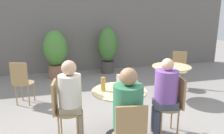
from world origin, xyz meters
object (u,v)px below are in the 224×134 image
object	(u,v)px
seated_person_1	(128,111)
bistro_chair_4	(22,80)
bistro_chair_1	(130,134)
beer_glass_3	(118,80)
beer_glass_1	(120,91)
potted_plant_1	(107,48)
seated_person_2	(165,91)
bistro_chair_2	(174,101)
beer_glass_0	(103,84)
potted_plant_0	(55,51)
bistro_chair_0	(61,106)
beer_glass_2	(135,86)
cafe_table_near	(119,101)
cafe_table_far	(171,73)
bistro_chair_3	(179,67)
seated_person_0	(71,94)

from	to	relation	value
seated_person_1	bistro_chair_4	bearing A→B (deg)	-49.33
bistro_chair_1	seated_person_1	distance (m)	0.25
bistro_chair_4	beer_glass_3	distance (m)	2.11
bistro_chair_1	beer_glass_1	xyz separation A→B (m)	(0.07, 0.60, 0.28)
beer_glass_1	potted_plant_1	xyz separation A→B (m)	(0.75, 3.77, -0.02)
seated_person_2	potted_plant_1	world-z (taller)	potted_plant_1
bistro_chair_4	beer_glass_1	distance (m)	2.36
bistro_chair_2	beer_glass_0	distance (m)	1.10
beer_glass_0	seated_person_1	bearing A→B (deg)	-80.31
bistro_chair_1	potted_plant_0	xyz separation A→B (m)	(-0.71, 4.20, 0.23)
beer_glass_0	potted_plant_0	xyz separation A→B (m)	(-0.61, 3.34, -0.07)
bistro_chair_0	beer_glass_1	bearing A→B (deg)	-105.73
beer_glass_2	cafe_table_near	bearing A→B (deg)	153.61
cafe_table_far	cafe_table_near	bearing A→B (deg)	-142.81
cafe_table_near	seated_person_1	world-z (taller)	seated_person_1
bistro_chair_1	bistro_chair_3	xyz separation A→B (m)	(2.18, 2.57, 0.00)
cafe_table_far	beer_glass_2	size ratio (longest dim) A/B	4.97
bistro_chair_0	beer_glass_3	size ratio (longest dim) A/B	5.23
seated_person_2	potted_plant_0	bearing A→B (deg)	-147.91
bistro_chair_2	beer_glass_1	bearing A→B (deg)	-74.92
bistro_chair_0	bistro_chair_4	size ratio (longest dim) A/B	1.00
bistro_chair_2	seated_person_1	size ratio (longest dim) A/B	0.72
potted_plant_1	potted_plant_0	bearing A→B (deg)	-173.77
bistro_chair_3	beer_glass_1	size ratio (longest dim) A/B	5.86
cafe_table_near	bistro_chair_3	distance (m)	2.70
beer_glass_0	beer_glass_3	xyz separation A→B (m)	(0.28, 0.18, -0.01)
cafe_table_near	potted_plant_1	bearing A→B (deg)	78.87
bistro_chair_0	seated_person_1	size ratio (longest dim) A/B	0.72
bistro_chair_3	beer_glass_0	distance (m)	2.86
seated_person_0	beer_glass_2	distance (m)	0.91
beer_glass_2	seated_person_0	bearing A→B (deg)	166.91
beer_glass_0	beer_glass_2	distance (m)	0.45
seated_person_2	beer_glass_3	size ratio (longest dim) A/B	6.93
cafe_table_far	bistro_chair_4	world-z (taller)	bistro_chair_4
bistro_chair_3	seated_person_1	world-z (taller)	seated_person_1
beer_glass_2	beer_glass_3	distance (m)	0.36
potted_plant_0	seated_person_0	bearing A→B (deg)	-87.15
cafe_table_far	beer_glass_3	size ratio (longest dim) A/B	4.70
bistro_chair_0	beer_glass_2	distance (m)	1.09
seated_person_2	beer_glass_1	xyz separation A→B (m)	(-0.73, -0.12, 0.11)
bistro_chair_2	beer_glass_2	world-z (taller)	bistro_chair_2
bistro_chair_0	cafe_table_near	bearing A→B (deg)	-90.00
seated_person_2	potted_plant_1	xyz separation A→B (m)	(0.03, 3.65, 0.08)
bistro_chair_1	seated_person_0	xyz separation A→B (m)	(-0.55, 0.92, 0.18)
beer_glass_0	potted_plant_0	distance (m)	3.40
beer_glass_2	potted_plant_1	bearing A→B (deg)	82.31
bistro_chair_4	beer_glass_0	xyz separation A→B (m)	(1.30, -1.56, 0.30)
beer_glass_3	potted_plant_0	world-z (taller)	potted_plant_0
bistro_chair_2	bistro_chair_3	bearing A→B (deg)	155.22
bistro_chair_0	bistro_chair_1	distance (m)	1.17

